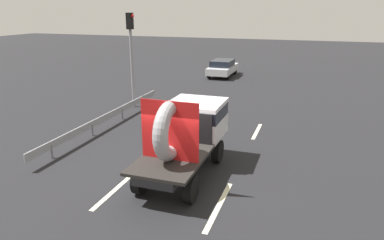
{
  "coord_description": "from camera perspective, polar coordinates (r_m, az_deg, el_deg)",
  "views": [
    {
      "loc": [
        4.09,
        -10.3,
        5.65
      ],
      "look_at": [
        0.07,
        1.42,
        1.76
      ],
      "focal_mm": 33.32,
      "sensor_mm": 36.0,
      "label": 1
    }
  ],
  "objects": [
    {
      "name": "traffic_light",
      "position": [
        21.07,
        -9.72,
        11.51
      ],
      "size": [
        0.42,
        0.36,
        5.43
      ],
      "color": "gray",
      "rests_on": "ground_plane"
    },
    {
      "name": "lane_dash_left_near",
      "position": [
        12.09,
        -12.19,
        -10.82
      ],
      "size": [
        0.16,
        2.74,
        0.01
      ],
      "primitive_type": "cube",
      "rotation": [
        0.0,
        0.0,
        1.57
      ],
      "color": "beige",
      "rests_on": "ground_plane"
    },
    {
      "name": "lane_dash_right_near",
      "position": [
        10.99,
        4.32,
        -13.51
      ],
      "size": [
        0.16,
        2.96,
        0.01
      ],
      "primitive_type": "cube",
      "rotation": [
        0.0,
        0.0,
        1.57
      ],
      "color": "beige",
      "rests_on": "ground_plane"
    },
    {
      "name": "flatbed_truck",
      "position": [
        12.75,
        -0.48,
        -1.4
      ],
      "size": [
        2.02,
        5.04,
        3.0
      ],
      "color": "black",
      "rests_on": "ground_plane"
    },
    {
      "name": "lane_dash_left_far",
      "position": [
        18.42,
        -0.2,
        -0.42
      ],
      "size": [
        0.16,
        2.6,
        0.01
      ],
      "primitive_type": "cube",
      "rotation": [
        0.0,
        0.0,
        1.57
      ],
      "color": "beige",
      "rests_on": "ground_plane"
    },
    {
      "name": "distant_sedan",
      "position": [
        31.29,
        4.92,
        8.38
      ],
      "size": [
        1.86,
        4.34,
        1.41
      ],
      "color": "black",
      "rests_on": "ground_plane"
    },
    {
      "name": "ground_plane",
      "position": [
        12.44,
        -2.48,
        -9.6
      ],
      "size": [
        120.0,
        120.0,
        0.0
      ],
      "primitive_type": "plane",
      "color": "black"
    },
    {
      "name": "lane_dash_right_far",
      "position": [
        17.4,
        10.35,
        -1.79
      ],
      "size": [
        0.16,
        2.33,
        0.01
      ],
      "primitive_type": "cube",
      "rotation": [
        0.0,
        0.0,
        1.57
      ],
      "color": "beige",
      "rests_on": "ground_plane"
    },
    {
      "name": "guardrail",
      "position": [
        18.11,
        -13.35,
        0.51
      ],
      "size": [
        0.1,
        11.03,
        0.71
      ],
      "color": "gray",
      "rests_on": "ground_plane"
    }
  ]
}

